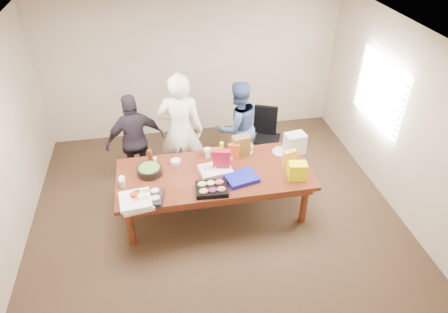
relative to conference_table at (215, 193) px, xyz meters
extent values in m
cube|color=#47301E|center=(0.00, 0.00, -0.39)|extent=(5.50, 5.00, 0.02)
cube|color=white|center=(0.00, 0.00, 2.33)|extent=(5.50, 5.00, 0.02)
cube|color=beige|center=(0.00, 2.50, 0.98)|extent=(5.50, 0.04, 2.70)
cube|color=beige|center=(0.00, -2.50, 0.98)|extent=(5.50, 0.04, 2.70)
cube|color=beige|center=(2.75, 0.00, 0.98)|extent=(0.04, 5.00, 2.70)
cube|color=white|center=(2.72, 0.60, 1.12)|extent=(0.03, 1.40, 1.10)
cube|color=beige|center=(2.68, 0.60, 1.12)|extent=(0.04, 1.36, 1.00)
cube|color=#4C1C0F|center=(0.00, 0.00, 0.00)|extent=(2.80, 1.20, 0.75)
cube|color=black|center=(1.14, 1.17, 0.11)|extent=(0.65, 0.65, 0.97)
imported|color=white|center=(-0.39, 0.86, 0.60)|extent=(0.79, 0.60, 1.95)
imported|color=#3C5385|center=(0.58, 1.09, 0.44)|extent=(0.92, 0.80, 1.62)
imported|color=#2B232D|center=(-1.12, 1.00, 0.43)|extent=(1.01, 0.62, 1.60)
cube|color=black|center=(-0.98, -0.42, 0.41)|extent=(0.48, 0.41, 0.07)
cube|color=black|center=(-0.10, -0.40, 0.41)|extent=(0.46, 0.37, 0.07)
cube|color=white|center=(0.02, 0.00, 0.41)|extent=(0.49, 0.40, 0.08)
cylinder|color=black|center=(-0.92, 0.14, 0.43)|extent=(0.46, 0.46, 0.12)
cube|color=#14199F|center=(0.35, -0.23, 0.41)|extent=(0.49, 0.41, 0.06)
cube|color=#B4102C|center=(0.11, 0.03, 0.55)|extent=(0.26, 0.15, 0.35)
cube|color=#F5AA2E|center=(1.09, -0.08, 0.52)|extent=(0.21, 0.14, 0.30)
cube|color=#E7501C|center=(0.34, 0.29, 0.51)|extent=(0.18, 0.10, 0.26)
cylinder|color=white|center=(-0.04, 0.41, 0.45)|extent=(0.10, 0.10, 0.15)
cylinder|color=#EBFB12|center=(0.20, 0.50, 0.47)|extent=(0.07, 0.07, 0.18)
cylinder|color=#602A11|center=(-0.89, 0.43, 0.48)|extent=(0.07, 0.07, 0.22)
cylinder|color=#F4E0C1|center=(-0.83, 0.31, 0.46)|extent=(0.07, 0.07, 0.16)
cube|color=yellow|center=(0.56, 0.49, 0.42)|extent=(0.27, 0.17, 0.09)
cube|color=brown|center=(0.04, 0.44, 0.43)|extent=(0.27, 0.12, 0.11)
cube|color=brown|center=(0.47, 0.36, 0.54)|extent=(0.28, 0.19, 0.34)
cylinder|color=red|center=(-1.14, -0.42, 0.44)|extent=(0.12, 0.12, 0.13)
cylinder|color=silver|center=(-1.30, -0.08, 0.43)|extent=(0.09, 0.09, 0.12)
cylinder|color=white|center=(-1.30, -0.01, 0.43)|extent=(0.09, 0.09, 0.11)
cube|color=silver|center=(-1.11, -0.49, 0.40)|extent=(0.46, 0.46, 0.05)
cube|color=white|center=(-1.12, -0.48, 0.44)|extent=(0.44, 0.44, 0.05)
cylinder|color=silver|center=(1.11, 0.33, 0.38)|extent=(0.34, 0.34, 0.02)
cylinder|color=white|center=(0.55, 0.46, 0.38)|extent=(0.30, 0.30, 0.02)
cylinder|color=silver|center=(0.32, 0.33, 0.40)|extent=(0.17, 0.17, 0.06)
cylinder|color=beige|center=(-0.53, 0.32, 0.41)|extent=(0.19, 0.19, 0.06)
cube|color=silver|center=(1.30, 0.30, 0.54)|extent=(0.33, 0.26, 0.32)
cube|color=#F6FA02|center=(1.13, -0.33, 0.50)|extent=(0.28, 0.21, 0.25)
camera|label=1|loc=(-0.70, -4.57, 3.91)|focal=32.28mm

